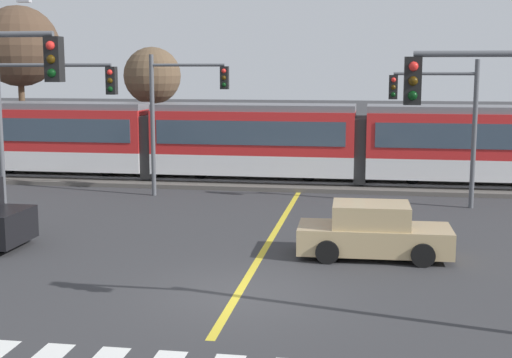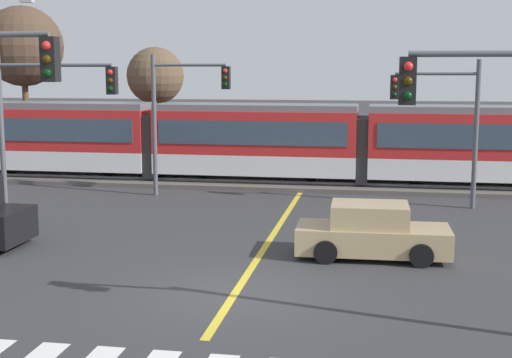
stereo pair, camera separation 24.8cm
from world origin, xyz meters
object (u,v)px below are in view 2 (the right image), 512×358
(light_rail_tram, at_px, (256,139))
(bare_tree_far_west, at_px, (23,47))
(traffic_light_mid_left, at_px, (42,110))
(traffic_light_far_right, at_px, (445,112))
(sedan_crossing, at_px, (372,233))
(traffic_light_far_left, at_px, (180,104))
(bare_tree_west, at_px, (155,77))

(light_rail_tram, xyz_separation_m, bare_tree_far_west, (-12.94, 3.57, 4.25))
(traffic_light_mid_left, distance_m, traffic_light_far_right, 14.40)
(sedan_crossing, relative_size, traffic_light_far_left, 0.74)
(traffic_light_mid_left, distance_m, bare_tree_west, 12.97)
(sedan_crossing, height_order, traffic_light_far_left, traffic_light_far_left)
(traffic_light_far_left, distance_m, bare_tree_far_west, 12.91)
(light_rail_tram, distance_m, bare_tree_far_west, 14.08)
(light_rail_tram, distance_m, traffic_light_far_left, 4.69)
(traffic_light_mid_left, height_order, traffic_light_far_left, traffic_light_far_left)
(light_rail_tram, height_order, traffic_light_far_right, traffic_light_far_right)
(traffic_light_far_right, height_order, bare_tree_far_west, bare_tree_far_west)
(sedan_crossing, distance_m, traffic_light_far_right, 8.59)
(sedan_crossing, height_order, traffic_light_mid_left, traffic_light_mid_left)
(light_rail_tram, xyz_separation_m, traffic_light_far_left, (-2.50, -3.58, 1.73))
(sedan_crossing, distance_m, traffic_light_mid_left, 11.76)
(traffic_light_far_right, xyz_separation_m, bare_tree_west, (-13.72, 7.97, 1.17))
(traffic_light_far_right, distance_m, bare_tree_far_west, 22.37)
(bare_tree_far_west, bearing_deg, traffic_light_far_left, -34.39)
(light_rail_tram, relative_size, traffic_light_far_right, 5.07)
(light_rail_tram, height_order, bare_tree_west, bare_tree_west)
(traffic_light_far_right, bearing_deg, traffic_light_far_left, 176.43)
(bare_tree_far_west, height_order, bare_tree_west, bare_tree_far_west)
(light_rail_tram, xyz_separation_m, sedan_crossing, (5.34, -11.91, -1.35))
(sedan_crossing, xyz_separation_m, traffic_light_mid_left, (-11.01, 2.72, 3.11))
(traffic_light_far_left, bearing_deg, traffic_light_mid_left, -119.47)
(traffic_light_far_right, bearing_deg, bare_tree_far_west, 159.45)
(sedan_crossing, distance_m, bare_tree_west, 19.68)
(traffic_light_far_left, bearing_deg, bare_tree_west, 114.73)
(bare_tree_west, bearing_deg, bare_tree_far_west, -178.60)
(light_rail_tram, relative_size, sedan_crossing, 6.60)
(sedan_crossing, distance_m, traffic_light_far_left, 11.85)
(light_rail_tram, relative_size, traffic_light_far_left, 4.87)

